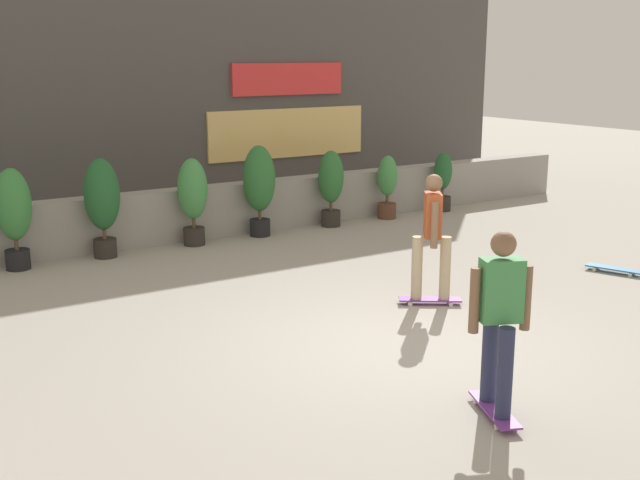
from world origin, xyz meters
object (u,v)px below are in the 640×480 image
(skater_far_right, at_px, (500,316))
(skateboard_near_camera, at_px, (614,269))
(potted_plant_3, at_px, (102,200))
(potted_plant_2, at_px, (13,211))
(potted_plant_6, at_px, (331,183))
(potted_plant_4, at_px, (193,195))
(skater_mid_plaza, at_px, (432,233))
(potted_plant_7, at_px, (387,185))
(potted_plant_5, at_px, (259,183))
(potted_plant_8, at_px, (443,180))

(skater_far_right, xyz_separation_m, skateboard_near_camera, (4.91, 2.48, -0.88))
(potted_plant_3, xyz_separation_m, skater_far_right, (1.11, -7.45, 0.01))
(potted_plant_2, distance_m, potted_plant_6, 5.63)
(potted_plant_2, distance_m, potted_plant_4, 2.86)
(potted_plant_4, distance_m, skater_mid_plaza, 4.81)
(potted_plant_3, distance_m, potted_plant_6, 4.30)
(potted_plant_7, bearing_deg, potted_plant_2, -180.00)
(potted_plant_5, xyz_separation_m, skater_mid_plaza, (-0.04, -4.65, -0.00))
(skater_far_right, height_order, skateboard_near_camera, skater_far_right)
(potted_plant_6, height_order, potted_plant_8, potted_plant_6)
(skateboard_near_camera, bearing_deg, potted_plant_2, 145.97)
(skater_mid_plaza, bearing_deg, skateboard_near_camera, -5.50)
(potted_plant_4, bearing_deg, skater_mid_plaza, -75.29)
(potted_plant_8, height_order, skater_mid_plaza, skater_mid_plaza)
(potted_plant_8, distance_m, skater_mid_plaza, 6.34)
(potted_plant_8, bearing_deg, potted_plant_7, 180.00)
(potted_plant_3, relative_size, potted_plant_4, 1.08)
(potted_plant_6, distance_m, skater_mid_plaza, 4.91)
(potted_plant_2, bearing_deg, potted_plant_6, 0.00)
(potted_plant_3, height_order, potted_plant_4, potted_plant_3)
(potted_plant_2, height_order, skater_far_right, skater_far_right)
(potted_plant_8, height_order, skater_far_right, skater_far_right)
(potted_plant_6, bearing_deg, potted_plant_5, -180.00)
(skater_far_right, bearing_deg, potted_plant_6, 66.84)
(potted_plant_5, bearing_deg, potted_plant_7, 0.00)
(skateboard_near_camera, bearing_deg, skater_far_right, -153.19)
(skater_mid_plaza, xyz_separation_m, skateboard_near_camera, (3.28, -0.32, -0.88))
(potted_plant_3, bearing_deg, skater_far_right, -81.52)
(potted_plant_4, height_order, skater_mid_plaza, skater_mid_plaza)
(potted_plant_6, bearing_deg, potted_plant_7, 0.00)
(skateboard_near_camera, bearing_deg, potted_plant_8, 78.47)
(potted_plant_3, xyz_separation_m, potted_plant_4, (1.53, 0.00, -0.08))
(potted_plant_5, relative_size, skater_far_right, 0.95)
(potted_plant_3, height_order, skater_mid_plaza, skater_mid_plaza)
(skateboard_near_camera, bearing_deg, potted_plant_4, 132.15)
(potted_plant_7, height_order, skateboard_near_camera, potted_plant_7)
(potted_plant_4, bearing_deg, potted_plant_3, -180.00)
(skater_far_right, relative_size, skateboard_near_camera, 2.07)
(skateboard_near_camera, bearing_deg, potted_plant_5, 123.06)
(potted_plant_4, xyz_separation_m, skater_far_right, (-0.42, -7.45, 0.09))
(potted_plant_5, height_order, potted_plant_8, potted_plant_5)
(potted_plant_2, height_order, potted_plant_5, potted_plant_5)
(potted_plant_2, bearing_deg, potted_plant_8, 0.00)
(potted_plant_7, height_order, skater_far_right, skater_far_right)
(potted_plant_5, relative_size, potted_plant_7, 1.30)
(potted_plant_7, relative_size, skater_far_right, 0.73)
(potted_plant_3, distance_m, skateboard_near_camera, 7.86)
(potted_plant_8, relative_size, skater_mid_plaza, 0.71)
(potted_plant_2, distance_m, skateboard_near_camera, 8.92)
(potted_plant_8, relative_size, skater_far_right, 0.71)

